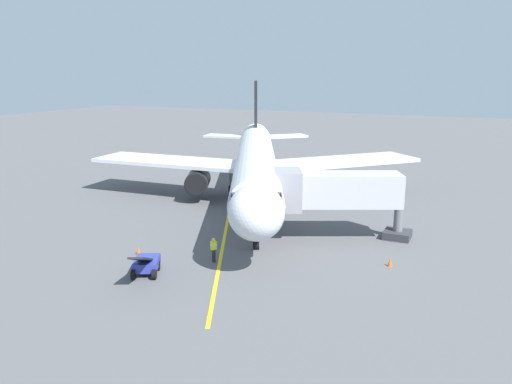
{
  "coord_description": "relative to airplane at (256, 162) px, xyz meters",
  "views": [
    {
      "loc": [
        -20.43,
        46.31,
        12.73
      ],
      "look_at": [
        -3.4,
        8.72,
        3.0
      ],
      "focal_mm": 36.22,
      "sensor_mm": 36.0,
      "label": 1
    }
  ],
  "objects": [
    {
      "name": "safety_cone_nose_right",
      "position": [
        1.47,
        17.01,
        -3.73
      ],
      "size": [
        0.32,
        0.32,
        0.55
      ],
      "primitive_type": "cone",
      "color": "#F2590F",
      "rests_on": "ground"
    },
    {
      "name": "safety_cone_nose_left",
      "position": [
        -15.24,
        11.94,
        -3.73
      ],
      "size": [
        0.32,
        0.32,
        0.55
      ],
      "primitive_type": "cone",
      "color": "#F2590F",
      "rests_on": "ground"
    },
    {
      "name": "ground_plane",
      "position": [
        -0.03,
        -1.18,
        -4.0
      ],
      "size": [
        220.0,
        220.0,
        0.0
      ],
      "primitive_type": "plane",
      "color": "#565659"
    },
    {
      "name": "airplane",
      "position": [
        0.0,
        0.0,
        0.0
      ],
      "size": [
        31.91,
        38.05,
        11.5
      ],
      "color": "silver",
      "rests_on": "ground"
    },
    {
      "name": "belt_loader_near_nose",
      "position": [
        -1.24,
        19.8,
        -3.29
      ],
      "size": [
        3.12,
        4.63,
        2.32
      ],
      "color": "#2D3899",
      "rests_on": "ground"
    },
    {
      "name": "jet_bridge",
      "position": [
        -9.56,
        8.05,
        -0.24
      ],
      "size": [
        11.13,
        6.94,
        5.4
      ],
      "color": "#B7B7BC",
      "rests_on": "ground"
    },
    {
      "name": "ground_crew_wing_walker",
      "position": [
        -4.58,
        -9.16,
        -3.12
      ],
      "size": [
        0.33,
        0.44,
        1.71
      ],
      "color": "#23232D",
      "rests_on": "ground"
    },
    {
      "name": "apron_lead_in_line",
      "position": [
        -0.12,
        6.26,
        -4.0
      ],
      "size": [
        16.77,
        36.51,
        0.01
      ],
      "primitive_type": "cube",
      "rotation": [
        0.0,
        0.0,
        0.43
      ],
      "color": "yellow",
      "rests_on": "ground"
    },
    {
      "name": "ground_crew_marshaller",
      "position": [
        -4.13,
        16.07,
        -3.12
      ],
      "size": [
        0.44,
        0.47,
        1.71
      ],
      "color": "#23232D",
      "rests_on": "ground"
    }
  ]
}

